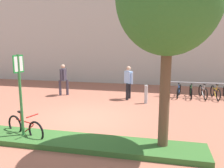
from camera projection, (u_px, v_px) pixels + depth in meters
name	position (u px, v px, depth m)	size (l,w,h in m)	color
ground_plane	(85.00, 118.00, 9.27)	(60.00, 60.00, 0.00)	#9E5B47
building_facade	(122.00, 11.00, 16.18)	(28.00, 1.20, 10.00)	#B2ADA3
planter_strip	(83.00, 143.00, 6.88)	(7.00, 1.10, 0.16)	#336028
parking_sign_post	(20.00, 85.00, 6.98)	(0.12, 0.36, 2.64)	#2D7238
bike_at_sign	(25.00, 128.00, 7.33)	(1.59, 0.66, 0.86)	black
bike_rack_cluster	(197.00, 91.00, 12.50)	(3.76, 1.68, 0.83)	#99999E
bollard_steel	(146.00, 94.00, 11.34)	(0.16, 0.16, 0.90)	#ADADB2
person_shirt_blue	(128.00, 81.00, 12.05)	(0.49, 0.50, 1.72)	black
person_suited_navy	(63.00, 78.00, 12.93)	(0.48, 0.61, 1.72)	#383342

